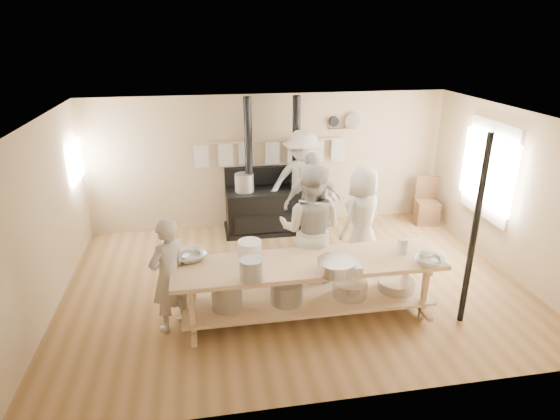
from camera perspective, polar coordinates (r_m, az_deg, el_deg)
The scene contains 24 objects.
ground at distance 7.44m, azimuth 1.77°, elevation -8.92°, with size 7.00×7.00×0.00m, color brown.
room_shell at distance 6.76m, azimuth 1.93°, elevation 3.04°, with size 7.00×7.00×7.00m.
window_right at distance 8.68m, azimuth 24.17°, elevation 4.46°, with size 0.09×1.50×1.65m.
left_opening at distance 8.82m, azimuth -23.59°, elevation 5.47°, with size 0.00×0.90×0.90m.
stove at distance 9.10m, azimuth -0.89°, elevation 0.59°, with size 1.90×0.75×2.60m.
towel_rail at distance 9.05m, azimuth -1.16°, elevation 7.37°, with size 3.00×0.04×0.47m.
back_wall_shelf at distance 9.31m, azimuth 7.87°, elevation 10.38°, with size 0.63×0.14×0.32m.
prep_table at distance 6.41m, azimuth 3.37°, elevation -8.91°, with size 3.60×0.90×0.85m.
support_post at distance 6.46m, azimuth 22.59°, elevation -2.67°, with size 0.08×0.08×2.60m, color black.
cook_far_left at distance 6.23m, azimuth -13.42°, elevation -7.78°, with size 0.57×0.37×1.56m, color #B9B1A4.
cook_left at distance 6.85m, azimuth 3.73°, elevation -2.41°, with size 0.97×0.75×1.99m, color #B9B1A4.
cook_center at distance 7.75m, azimuth 9.97°, elevation -0.94°, with size 0.83×0.54×1.70m, color #B9B1A4.
cook_right at distance 8.18m, azimuth 4.02°, elevation 0.94°, with size 1.06×0.44×1.80m, color #B9B1A4.
cook_by_window at distance 8.87m, azimuth 2.73°, elevation 3.33°, with size 1.30×0.75×2.01m, color #B9B1A4.
chair at distance 10.01m, azimuth 17.44°, elevation 0.05°, with size 0.52×0.52×0.94m.
bowl_white_a at distance 6.39m, azimuth -10.90°, elevation -5.52°, with size 0.43×0.43×0.11m, color white.
bowl_steel_a at distance 6.39m, azimuth -10.90°, elevation -5.59°, with size 0.28×0.28×0.09m, color silver.
bowl_white_b at distance 6.47m, azimuth 17.76°, elevation -5.89°, with size 0.38×0.38×0.09m, color white.
bowl_steel_b at distance 6.47m, azimuth 17.76°, elevation -5.90°, with size 0.29×0.29×0.09m, color silver.
roasting_pan at distance 6.05m, azimuth 7.81°, elevation -7.00°, with size 0.42×0.28×0.09m, color #B2B2B7.
mixing_bowl_large at distance 6.01m, azimuth 6.90°, elevation -6.81°, with size 0.50×0.50×0.16m, color silver.
bucket_galv at distance 5.78m, azimuth -3.51°, elevation -7.23°, with size 0.29×0.29×0.27m, color gray.
deep_bowl_enamel at distance 6.39m, azimuth -3.71°, elevation -4.66°, with size 0.33×0.33×0.20m, color white.
pitcher at distance 6.64m, azimuth 14.71°, elevation -4.27°, with size 0.14×0.14×0.21m, color white.
Camera 1 is at (-1.32, -6.28, 3.75)m, focal length 30.00 mm.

